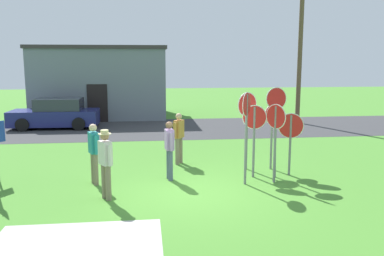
# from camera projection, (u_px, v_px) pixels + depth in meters

# --- Properties ---
(ground_plane) EXTENTS (80.00, 80.00, 0.00)m
(ground_plane) POSITION_uv_depth(u_px,v_px,m) (194.00, 193.00, 10.53)
(ground_plane) COLOR #47842D
(street_asphalt) EXTENTS (60.00, 6.40, 0.01)m
(street_asphalt) POSITION_uv_depth(u_px,v_px,m) (169.00, 128.00, 20.54)
(street_asphalt) COLOR #38383A
(street_asphalt) RESTS_ON ground
(concrete_path) EXTENTS (3.20, 2.40, 0.01)m
(concrete_path) POSITION_uv_depth(u_px,v_px,m) (75.00, 248.00, 7.42)
(concrete_path) COLOR #ADAAA3
(concrete_path) RESTS_ON ground
(building_background) EXTENTS (7.77, 5.27, 4.22)m
(building_background) POSITION_uv_depth(u_px,v_px,m) (102.00, 82.00, 24.77)
(building_background) COLOR slate
(building_background) RESTS_ON ground
(utility_pole) EXTENTS (1.80, 0.24, 8.67)m
(utility_pole) POSITION_uv_depth(u_px,v_px,m) (301.00, 39.00, 21.62)
(utility_pole) COLOR brown
(utility_pole) RESTS_ON ground
(parked_car_on_street) EXTENTS (4.32, 2.07, 1.51)m
(parked_car_on_street) POSITION_uv_depth(u_px,v_px,m) (56.00, 114.00, 20.56)
(parked_car_on_street) COLOR navy
(parked_car_on_street) RESTS_ON ground
(stop_sign_leaning_right) EXTENTS (0.57, 0.26, 2.05)m
(stop_sign_leaning_right) POSITION_uv_depth(u_px,v_px,m) (272.00, 126.00, 12.63)
(stop_sign_leaning_right) COLOR slate
(stop_sign_leaning_right) RESTS_ON ground
(stop_sign_tallest) EXTENTS (0.65, 0.19, 2.64)m
(stop_sign_tallest) POSITION_uv_depth(u_px,v_px,m) (276.00, 118.00, 11.73)
(stop_sign_tallest) COLOR slate
(stop_sign_tallest) RESTS_ON ground
(stop_sign_center_cluster) EXTENTS (0.36, 0.60, 2.22)m
(stop_sign_center_cluster) POSITION_uv_depth(u_px,v_px,m) (275.00, 130.00, 11.19)
(stop_sign_center_cluster) COLOR slate
(stop_sign_center_cluster) RESTS_ON ground
(stop_sign_low_front) EXTENTS (0.37, 0.57, 2.56)m
(stop_sign_low_front) POSITION_uv_depth(u_px,v_px,m) (246.00, 123.00, 11.00)
(stop_sign_low_front) COLOR slate
(stop_sign_low_front) RESTS_ON ground
(stop_sign_far_back) EXTENTS (0.69, 0.17, 2.13)m
(stop_sign_far_back) POSITION_uv_depth(u_px,v_px,m) (254.00, 129.00, 11.72)
(stop_sign_far_back) COLOR slate
(stop_sign_far_back) RESTS_ON ground
(stop_sign_rear_right) EXTENTS (0.68, 0.38, 2.43)m
(stop_sign_rear_right) POSITION_uv_depth(u_px,v_px,m) (247.00, 117.00, 12.58)
(stop_sign_rear_right) COLOR slate
(stop_sign_rear_right) RESTS_ON ground
(stop_sign_nearest) EXTENTS (0.74, 0.18, 1.87)m
(stop_sign_nearest) POSITION_uv_depth(u_px,v_px,m) (291.00, 133.00, 11.96)
(stop_sign_nearest) COLOR slate
(stop_sign_nearest) RESTS_ON ground
(person_in_teal) EXTENTS (0.27, 0.57, 1.69)m
(person_in_teal) POSITION_uv_depth(u_px,v_px,m) (169.00, 147.00, 11.56)
(person_in_teal) COLOR #4C5670
(person_in_teal) RESTS_ON ground
(person_with_sunhat) EXTENTS (0.46, 0.49, 1.69)m
(person_with_sunhat) POSITION_uv_depth(u_px,v_px,m) (178.00, 135.00, 13.36)
(person_with_sunhat) COLOR #7A6B56
(person_with_sunhat) RESTS_ON ground
(person_in_blue) EXTENTS (0.34, 0.53, 1.69)m
(person_in_blue) POSITION_uv_depth(u_px,v_px,m) (94.00, 150.00, 11.14)
(person_in_blue) COLOR #7A6B56
(person_in_blue) RESTS_ON ground
(person_near_signs) EXTENTS (0.37, 0.50, 1.74)m
(person_near_signs) POSITION_uv_depth(u_px,v_px,m) (106.00, 160.00, 9.90)
(person_near_signs) COLOR #7A6B56
(person_near_signs) RESTS_ON ground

